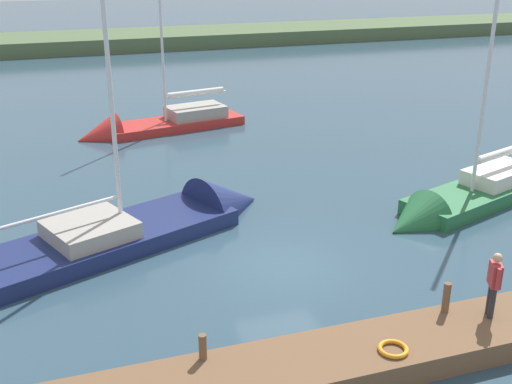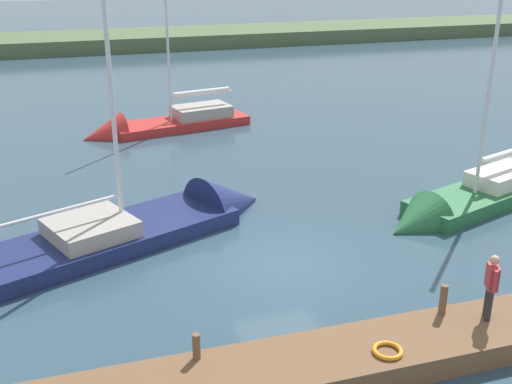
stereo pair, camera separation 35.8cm
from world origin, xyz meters
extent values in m
plane|color=#2D4756|center=(0.00, 0.00, 0.00)|extent=(200.00, 200.00, 0.00)
cube|color=#4C603D|center=(0.00, -44.02, 0.00)|extent=(180.00, 8.00, 2.40)
cube|color=brown|center=(0.00, 5.00, 0.28)|extent=(23.47, 1.84, 0.56)
cylinder|color=brown|center=(3.52, 4.35, 0.86)|extent=(0.17, 0.17, 0.59)
cylinder|color=brown|center=(-2.35, 4.35, 0.94)|extent=(0.17, 0.17, 0.74)
torus|color=orange|center=(-0.39, 5.36, 0.61)|extent=(0.66, 0.66, 0.10)
cube|color=#236638|center=(-8.76, -2.49, 0.05)|extent=(7.54, 4.24, 0.93)
cone|color=#236638|center=(-4.84, -1.16, 0.05)|extent=(2.36, 2.49, 2.02)
cube|color=silver|center=(-9.40, -2.70, 0.79)|extent=(3.10, 2.29, 0.53)
cylinder|color=silver|center=(-7.89, -2.19, 4.39)|extent=(0.13, 0.13, 7.74)
cylinder|color=silver|center=(-9.27, -2.66, 1.52)|extent=(2.79, 1.03, 0.11)
cylinder|color=silver|center=(-9.27, -2.66, 1.64)|extent=(2.57, 1.08, 0.26)
cube|color=#B22823|center=(0.04, -15.48, 0.04)|extent=(7.12, 3.44, 0.75)
cone|color=#B22823|center=(3.92, -14.72, 0.04)|extent=(2.34, 2.51, 2.18)
cube|color=gray|center=(-1.11, -15.71, 0.71)|extent=(3.12, 2.30, 0.58)
cylinder|color=silver|center=(0.50, -15.39, 4.92)|extent=(0.12, 0.12, 9.01)
cylinder|color=silver|center=(-1.15, -15.71, 1.58)|extent=(3.31, 0.74, 0.10)
cylinder|color=silver|center=(-1.15, -15.71, 1.70)|extent=(3.01, 0.82, 0.25)
cube|color=navy|center=(4.65, -2.82, 0.06)|extent=(8.38, 5.43, 0.94)
cone|color=navy|center=(0.36, -4.58, 0.06)|extent=(3.14, 3.28, 2.59)
cube|color=gray|center=(5.23, -2.58, 0.77)|extent=(2.98, 2.90, 0.49)
cylinder|color=silver|center=(4.27, -2.97, 5.49)|extent=(0.13, 0.13, 9.92)
cylinder|color=silver|center=(6.03, -2.25, 1.56)|extent=(3.56, 1.54, 0.11)
cylinder|color=#28282D|center=(-3.17, 4.93, 0.96)|extent=(0.14, 0.14, 0.80)
cylinder|color=#28282D|center=(-3.26, 4.75, 0.96)|extent=(0.14, 0.14, 0.80)
cube|color=#B23333|center=(-3.22, 4.84, 1.65)|extent=(0.38, 0.49, 0.57)
sphere|color=tan|center=(-3.22, 4.84, 2.07)|extent=(0.22, 0.22, 0.22)
cylinder|color=#B23333|center=(-3.10, 5.08, 1.66)|extent=(0.09, 0.09, 0.54)
cylinder|color=#B23333|center=(-3.33, 4.60, 1.66)|extent=(0.09, 0.09, 0.54)
camera|label=1|loc=(5.97, 15.19, 8.63)|focal=44.49mm
camera|label=2|loc=(5.63, 15.30, 8.63)|focal=44.49mm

